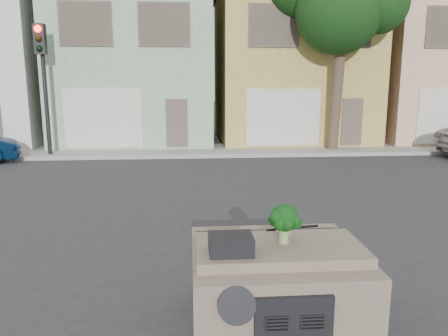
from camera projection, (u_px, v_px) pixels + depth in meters
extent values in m
plane|color=#303033|center=(244.00, 240.00, 8.32)|extent=(120.00, 120.00, 0.00)
cube|color=gray|center=(214.00, 150.00, 18.57)|extent=(40.00, 3.00, 0.15)
cube|color=#8DB48D|center=(138.00, 64.00, 21.48)|extent=(7.20, 8.20, 7.55)
cube|color=tan|center=(288.00, 65.00, 22.06)|extent=(7.20, 8.20, 7.55)
cube|color=#D8AB8A|center=(430.00, 65.00, 22.64)|extent=(7.20, 8.20, 7.55)
cube|color=black|center=(45.00, 92.00, 16.60)|extent=(0.40, 0.40, 5.10)
cube|color=#123411|center=(339.00, 49.00, 17.45)|extent=(4.40, 4.00, 8.50)
cube|color=#736355|center=(276.00, 284.00, 5.27)|extent=(2.00, 1.80, 1.12)
cube|color=black|center=(231.00, 244.00, 4.76)|extent=(0.48, 0.38, 0.20)
cube|color=black|center=(293.00, 228.00, 5.55)|extent=(0.69, 0.15, 0.02)
cube|color=black|center=(284.00, 223.00, 5.04)|extent=(0.52, 0.52, 0.47)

